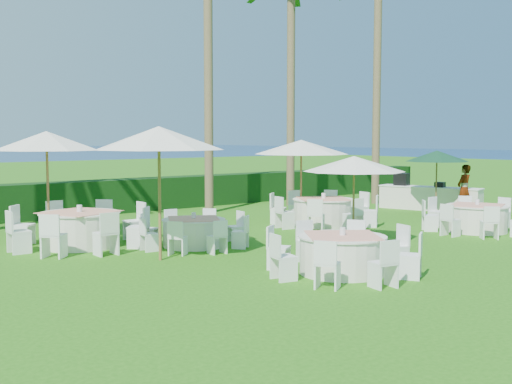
% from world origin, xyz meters
% --- Properties ---
extents(ground, '(120.00, 120.00, 0.00)m').
position_xyz_m(ground, '(0.00, 0.00, 0.00)').
color(ground, '#1F6110').
rests_on(ground, ground).
extents(hedge, '(34.00, 1.00, 1.20)m').
position_xyz_m(hedge, '(0.00, 12.00, 0.60)').
color(hedge, black).
rests_on(hedge, ground).
extents(banquet_table_b, '(3.11, 3.11, 0.94)m').
position_xyz_m(banquet_table_b, '(-0.83, -0.38, 0.41)').
color(banquet_table_b, silver).
rests_on(banquet_table_b, ground).
extents(banquet_table_c, '(3.10, 3.10, 0.94)m').
position_xyz_m(banquet_table_c, '(6.42, 1.09, 0.41)').
color(banquet_table_c, silver).
rests_on(banquet_table_c, ground).
extents(banquet_table_d, '(3.50, 3.50, 1.05)m').
position_xyz_m(banquet_table_d, '(-3.58, 6.02, 0.46)').
color(banquet_table_d, silver).
rests_on(banquet_table_d, ground).
extents(banquet_table_e, '(2.80, 2.80, 0.86)m').
position_xyz_m(banquet_table_e, '(-1.36, 4.20, 0.37)').
color(banquet_table_e, silver).
rests_on(banquet_table_e, ground).
extents(banquet_table_f, '(3.36, 3.36, 1.01)m').
position_xyz_m(banquet_table_f, '(3.91, 4.86, 0.44)').
color(banquet_table_f, silver).
rests_on(banquet_table_f, ground).
extents(umbrella_a, '(2.90, 2.90, 2.99)m').
position_xyz_m(umbrella_a, '(-2.95, 3.17, 2.73)').
color(umbrella_a, brown).
rests_on(umbrella_a, ground).
extents(umbrella_b, '(2.58, 2.58, 2.27)m').
position_xyz_m(umbrella_b, '(1.87, 1.77, 2.07)').
color(umbrella_b, brown).
rests_on(umbrella_b, ground).
extents(umbrella_c, '(2.86, 2.86, 2.90)m').
position_xyz_m(umbrella_c, '(-3.83, 7.40, 2.64)').
color(umbrella_c, brown).
rests_on(umbrella_c, ground).
extents(umbrella_d, '(2.99, 2.99, 2.65)m').
position_xyz_m(umbrella_d, '(3.79, 5.75, 2.42)').
color(umbrella_d, brown).
rests_on(umbrella_d, ground).
extents(umbrella_green, '(2.24, 2.24, 2.26)m').
position_xyz_m(umbrella_green, '(9.16, 4.42, 2.06)').
color(umbrella_green, brown).
rests_on(umbrella_green, ground).
extents(buffet_table, '(1.77, 3.88, 1.35)m').
position_xyz_m(buffet_table, '(9.92, 5.27, 0.47)').
color(buffet_table, silver).
rests_on(buffet_table, ground).
extents(staff_person, '(0.66, 0.44, 1.76)m').
position_xyz_m(staff_person, '(9.86, 3.74, 0.88)').
color(staff_person, gray).
rests_on(staff_person, ground).
extents(palm_c, '(4.35, 4.28, 12.85)m').
position_xyz_m(palm_c, '(3.06, 9.81, 6.92)').
color(palm_c, brown).
rests_on(palm_c, ground).
extents(palm_d, '(4.24, 4.37, 9.23)m').
position_xyz_m(palm_d, '(7.00, 9.77, 5.08)').
color(palm_d, brown).
rests_on(palm_d, ground).
extents(palm_e, '(4.39, 4.19, 10.34)m').
position_xyz_m(palm_e, '(10.21, 8.11, 5.64)').
color(palm_e, brown).
rests_on(palm_e, ground).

